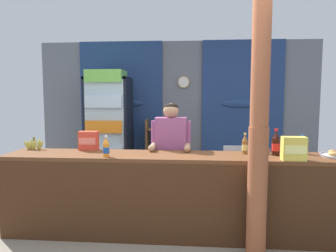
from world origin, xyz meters
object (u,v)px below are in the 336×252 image
object	(u,v)px
drink_fridge	(108,125)
soda_bottle_orange_soda	(106,148)
soda_bottle_water	(302,146)
banana_bunch	(34,145)
soda_bottle_lime_soda	(256,144)
shopkeeper	(171,147)
timber_post	(259,132)
soda_bottle_cola	(276,144)
plastic_lawn_chair	(236,169)
stall_counter	(178,188)
soda_bottle_iced_tea	(245,145)
bottle_shelf_rack	(160,151)
snack_box_instant_noodle	(294,149)
snack_box_crackers	(89,141)

from	to	relation	value
drink_fridge	soda_bottle_orange_soda	world-z (taller)	drink_fridge
soda_bottle_water	banana_bunch	xyz separation A→B (m)	(-3.17, 0.03, -0.03)
soda_bottle_lime_soda	banana_bunch	xyz separation A→B (m)	(-2.66, -0.00, -0.04)
shopkeeper	soda_bottle_lime_soda	size ratio (longest dim) A/B	6.24
timber_post	soda_bottle_cola	bearing A→B (deg)	59.52
timber_post	banana_bunch	size ratio (longest dim) A/B	9.77
shopkeeper	banana_bunch	size ratio (longest dim) A/B	5.65
plastic_lawn_chair	soda_bottle_orange_soda	size ratio (longest dim) A/B	3.67
soda_bottle_lime_soda	soda_bottle_water	world-z (taller)	soda_bottle_lime_soda
soda_bottle_cola	stall_counter	bearing A→B (deg)	-170.72
soda_bottle_iced_tea	soda_bottle_water	distance (m)	0.65
bottle_shelf_rack	shopkeeper	xyz separation A→B (m)	(0.32, -1.58, 0.33)
shopkeeper	soda_bottle_cola	distance (m)	1.25
bottle_shelf_rack	snack_box_instant_noodle	distance (m)	2.77
shopkeeper	bottle_shelf_rack	bearing A→B (deg)	101.31
soda_bottle_cola	soda_bottle_lime_soda	xyz separation A→B (m)	(-0.19, 0.14, -0.02)
bottle_shelf_rack	timber_post	bearing A→B (deg)	-63.62
timber_post	soda_bottle_water	bearing A→B (deg)	44.83
drink_fridge	plastic_lawn_chair	xyz separation A→B (m)	(2.07, -0.56, -0.59)
soda_bottle_iced_tea	snack_box_instant_noodle	distance (m)	0.55
snack_box_crackers	snack_box_instant_noodle	bearing A→B (deg)	-10.69
soda_bottle_cola	soda_bottle_lime_soda	size ratio (longest dim) A/B	1.25
bottle_shelf_rack	snack_box_crackers	distance (m)	1.95
soda_bottle_iced_tea	banana_bunch	world-z (taller)	soda_bottle_iced_tea
plastic_lawn_chair	snack_box_crackers	world-z (taller)	snack_box_crackers
soda_bottle_orange_soda	soda_bottle_iced_tea	bearing A→B (deg)	11.21
timber_post	plastic_lawn_chair	size ratio (longest dim) A/B	2.98
soda_bottle_orange_soda	soda_bottle_cola	bearing A→B (deg)	7.33
stall_counter	soda_bottle_orange_soda	world-z (taller)	soda_bottle_orange_soda
plastic_lawn_chair	soda_bottle_iced_tea	xyz separation A→B (m)	(-0.05, -1.05, 0.53)
stall_counter	snack_box_instant_noodle	world-z (taller)	snack_box_instant_noodle
banana_bunch	soda_bottle_lime_soda	bearing A→B (deg)	0.02
plastic_lawn_chair	snack_box_instant_noodle	world-z (taller)	snack_box_instant_noodle
snack_box_instant_noodle	shopkeeper	bearing A→B (deg)	153.94
snack_box_crackers	stall_counter	bearing A→B (deg)	-17.07
soda_bottle_cola	soda_bottle_lime_soda	distance (m)	0.24
soda_bottle_lime_soda	shopkeeper	bearing A→B (deg)	167.30
soda_bottle_water	snack_box_instant_noodle	xyz separation A→B (m)	(-0.21, -0.38, 0.03)
soda_bottle_iced_tea	snack_box_crackers	world-z (taller)	soda_bottle_iced_tea
timber_post	soda_bottle_orange_soda	size ratio (longest dim) A/B	10.95
snack_box_crackers	timber_post	bearing A→B (deg)	-19.33
snack_box_instant_noodle	banana_bunch	world-z (taller)	snack_box_instant_noodle
banana_bunch	bottle_shelf_rack	bearing A→B (deg)	53.14
bottle_shelf_rack	plastic_lawn_chair	xyz separation A→B (m)	(1.23, -0.83, -0.11)
shopkeeper	soda_bottle_water	xyz separation A→B (m)	(1.51, -0.25, 0.08)
bottle_shelf_rack	shopkeeper	size ratio (longest dim) A/B	0.78
drink_fridge	soda_bottle_lime_soda	xyz separation A→B (m)	(2.16, -1.54, -0.07)
timber_post	snack_box_instant_noodle	size ratio (longest dim) A/B	10.60
drink_fridge	shopkeeper	bearing A→B (deg)	-48.51
drink_fridge	soda_bottle_lime_soda	world-z (taller)	drink_fridge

